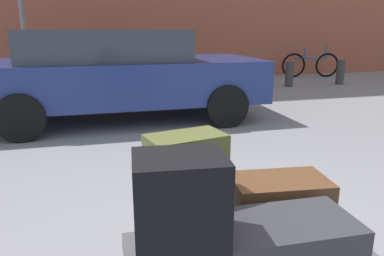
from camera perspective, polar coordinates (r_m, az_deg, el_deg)
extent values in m
cylinder|color=black|center=(2.43, 16.17, -18.22)|extent=(0.24, 0.06, 0.24)
cube|color=#2D2D33|center=(1.75, 13.86, -18.07)|extent=(0.64, 0.37, 0.30)
cube|color=#4C5128|center=(1.83, -0.92, -10.34)|extent=(0.40, 0.29, 0.61)
cube|color=#51331E|center=(2.12, 13.40, -11.53)|extent=(0.55, 0.36, 0.31)
cube|color=black|center=(1.49, -1.86, -16.05)|extent=(0.38, 0.31, 0.64)
cube|color=navy|center=(5.94, -10.55, 7.36)|extent=(4.31, 1.81, 0.64)
cube|color=#2D333D|center=(5.88, -13.30, 12.52)|extent=(2.41, 1.59, 0.46)
cylinder|color=black|center=(7.07, 0.58, 6.23)|extent=(0.64, 0.22, 0.64)
cylinder|color=black|center=(5.48, 5.37, 3.49)|extent=(0.64, 0.22, 0.64)
cylinder|color=black|center=(6.88, -22.91, 4.77)|extent=(0.64, 0.22, 0.64)
cylinder|color=black|center=(5.23, -25.22, 1.52)|extent=(0.64, 0.22, 0.64)
torus|color=black|center=(11.52, 15.58, 9.41)|extent=(0.72, 0.19, 0.72)
torus|color=black|center=(11.92, 20.35, 9.20)|extent=(0.72, 0.19, 0.72)
cylinder|color=#194C8C|center=(11.69, 18.09, 10.29)|extent=(0.99, 0.22, 0.04)
cylinder|color=#194C8C|center=(11.61, 17.22, 11.07)|extent=(0.05, 0.05, 0.30)
cylinder|color=#194C8C|center=(11.86, 20.22, 11.14)|extent=(0.05, 0.05, 0.40)
cylinder|color=#383838|center=(9.00, 6.62, 8.05)|extent=(0.20, 0.20, 0.63)
cylinder|color=#383838|center=(9.64, 14.98, 8.12)|extent=(0.20, 0.20, 0.63)
cylinder|color=#383838|center=(10.45, 22.17, 8.04)|extent=(0.20, 0.20, 0.63)
cylinder|color=slate|center=(6.41, -24.65, 12.40)|extent=(0.07, 0.07, 2.52)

